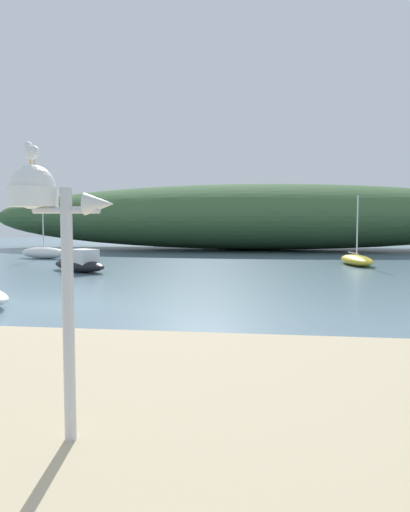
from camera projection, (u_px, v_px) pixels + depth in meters
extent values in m
plane|color=slate|center=(44.00, 306.00, 14.04)|extent=(120.00, 120.00, 0.00)
ellipsoid|color=#3D6038|center=(252.00, 217.00, 43.18)|extent=(48.86, 13.89, 5.83)
cylinder|color=silver|center=(68.00, 316.00, 4.92)|extent=(0.12, 0.12, 2.62)
cylinder|color=silver|center=(66.00, 210.00, 4.84)|extent=(0.70, 0.07, 0.07)
cylinder|color=white|center=(33.00, 197.00, 4.88)|extent=(0.49, 0.49, 0.20)
sphere|color=white|center=(33.00, 187.00, 4.87)|extent=(0.45, 0.45, 0.45)
cone|color=silver|center=(99.00, 204.00, 4.79)|extent=(0.30, 0.23, 0.23)
cylinder|color=orange|center=(30.00, 162.00, 4.84)|extent=(0.01, 0.01, 0.05)
cylinder|color=orange|center=(34.00, 162.00, 4.87)|extent=(0.01, 0.01, 0.05)
ellipsoid|color=white|center=(32.00, 152.00, 4.85)|extent=(0.27, 0.26, 0.14)
ellipsoid|color=#9EA0A8|center=(32.00, 150.00, 4.85)|extent=(0.24, 0.24, 0.05)
sphere|color=white|center=(28.00, 147.00, 4.93)|extent=(0.10, 0.10, 0.10)
cone|color=gold|center=(25.00, 148.00, 4.98)|extent=(0.06, 0.06, 0.03)
ellipsoid|color=white|center=(44.00, 253.00, 32.25)|extent=(3.74, 1.94, 0.78)
cylinder|color=silver|center=(43.00, 221.00, 32.10)|extent=(0.08, 0.08, 4.04)
cylinder|color=silver|center=(37.00, 247.00, 32.41)|extent=(1.58, 0.42, 0.06)
ellipsoid|color=gold|center=(357.00, 260.00, 27.34)|extent=(1.88, 4.14, 0.58)
cylinder|color=silver|center=(357.00, 227.00, 27.20)|extent=(0.08, 0.08, 3.57)
cylinder|color=silver|center=(353.00, 253.00, 27.91)|extent=(0.31, 1.79, 0.06)
ellipsoid|color=black|center=(79.00, 265.00, 23.86)|extent=(3.93, 3.24, 0.62)
cube|color=silver|center=(83.00, 257.00, 23.56)|extent=(1.69, 1.59, 0.73)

